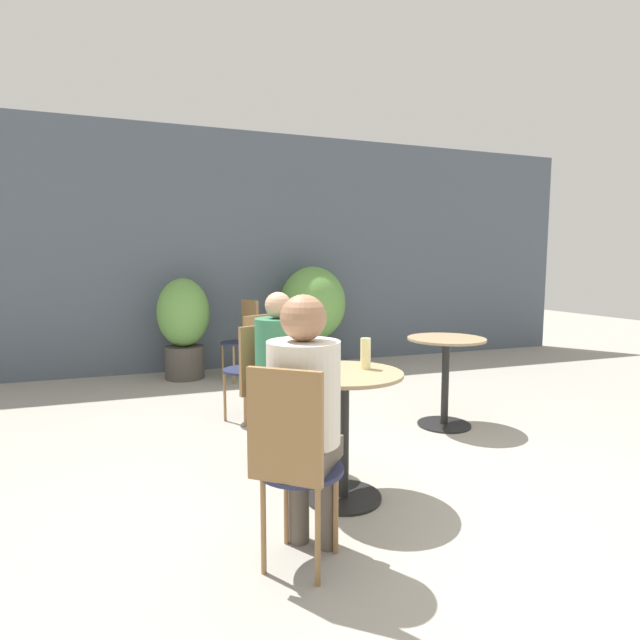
% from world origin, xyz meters
% --- Properties ---
extents(ground_plane, '(20.00, 20.00, 0.00)m').
position_xyz_m(ground_plane, '(0.00, 0.00, 0.00)').
color(ground_plane, '#9E998E').
extents(storefront_wall, '(10.00, 0.06, 3.00)m').
position_xyz_m(storefront_wall, '(0.00, 3.99, 1.50)').
color(storefront_wall, '#4C5666').
rests_on(storefront_wall, ground_plane).
extents(cafe_table_near, '(0.66, 0.66, 0.74)m').
position_xyz_m(cafe_table_near, '(-0.11, 0.10, 0.52)').
color(cafe_table_near, black).
rests_on(cafe_table_near, ground_plane).
extents(cafe_table_far, '(0.63, 0.63, 0.74)m').
position_xyz_m(cafe_table_far, '(1.17, 1.02, 0.51)').
color(cafe_table_far, black).
rests_on(cafe_table_far, ground_plane).
extents(bistro_chair_0, '(0.41, 0.42, 0.92)m').
position_xyz_m(bistro_chair_0, '(-0.38, 0.81, 0.55)').
color(bistro_chair_0, '#232847').
rests_on(bistro_chair_0, ground_plane).
extents(bistro_chair_1, '(0.44, 0.44, 0.92)m').
position_xyz_m(bistro_chair_1, '(-0.59, -0.48, 0.55)').
color(bistro_chair_1, '#232847').
rests_on(bistro_chair_1, ground_plane).
extents(bistro_chair_2, '(0.43, 0.44, 0.92)m').
position_xyz_m(bistro_chair_2, '(-0.31, 1.63, 0.55)').
color(bistro_chair_2, '#232847').
rests_on(bistro_chair_2, ground_plane).
extents(bistro_chair_3, '(0.42, 0.41, 0.92)m').
position_xyz_m(bistro_chair_3, '(-0.06, 3.24, 0.55)').
color(bistro_chair_3, '#232847').
rests_on(bistro_chair_3, ground_plane).
extents(seated_person_0, '(0.35, 0.37, 1.16)m').
position_xyz_m(seated_person_0, '(-0.33, 0.67, 0.69)').
color(seated_person_0, gray).
rests_on(seated_person_0, ground_plane).
extents(seated_person_1, '(0.41, 0.41, 1.21)m').
position_xyz_m(seated_person_1, '(-0.50, -0.37, 0.72)').
color(seated_person_1, brown).
rests_on(seated_person_1, ground_plane).
extents(beer_glass_0, '(0.06, 0.06, 0.18)m').
position_xyz_m(beer_glass_0, '(0.04, 0.14, 0.83)').
color(beer_glass_0, beige).
rests_on(beer_glass_0, cafe_table_near).
extents(beer_glass_1, '(0.06, 0.06, 0.18)m').
position_xyz_m(beer_glass_1, '(-0.26, 0.08, 0.83)').
color(beer_glass_1, '#DBC65B').
rests_on(beer_glass_1, cafe_table_near).
extents(potted_plant_0, '(0.60, 0.60, 1.17)m').
position_xyz_m(potted_plant_0, '(-0.72, 3.53, 0.65)').
color(potted_plant_0, '#47423D').
rests_on(potted_plant_0, ground_plane).
extents(potted_plant_1, '(0.83, 0.83, 1.31)m').
position_xyz_m(potted_plant_1, '(0.87, 3.52, 0.79)').
color(potted_plant_1, '#93664C').
rests_on(potted_plant_1, ground_plane).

